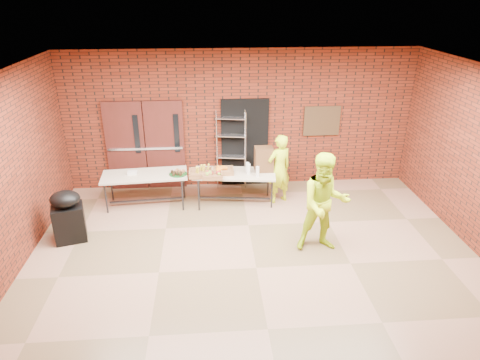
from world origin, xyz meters
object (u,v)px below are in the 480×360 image
object	(u,v)px
table_left	(145,177)
covered_grill	(68,216)
volunteer_woman	(279,169)
coffee_dispenser	(264,159)
wire_rack	(231,150)
volunteer_man	(325,203)
table_right	(234,175)

from	to	relation	value
table_left	covered_grill	distance (m)	1.83
table_left	volunteer_woman	bearing A→B (deg)	-4.72
table_left	coffee_dispenser	world-z (taller)	coffee_dispenser
wire_rack	volunteer_man	xyz separation A→B (m)	(1.48, -2.79, -0.01)
volunteer_woman	volunteer_man	xyz separation A→B (m)	(0.48, -1.95, 0.14)
volunteer_man	table_left	bearing A→B (deg)	150.50
table_left	volunteer_woman	size ratio (longest dim) A/B	1.19
wire_rack	table_left	world-z (taller)	wire_rack
covered_grill	coffee_dispenser	bearing A→B (deg)	4.18
table_right	coffee_dispenser	distance (m)	0.73
wire_rack	volunteer_woman	bearing A→B (deg)	-30.66
covered_grill	wire_rack	bearing A→B (deg)	18.39
wire_rack	table_right	size ratio (longest dim) A/B	1.01
coffee_dispenser	volunteer_man	size ratio (longest dim) A/B	0.28
table_right	coffee_dispenser	xyz separation A→B (m)	(0.65, 0.10, 0.32)
wire_rack	coffee_dispenser	xyz separation A→B (m)	(0.67, -0.76, 0.06)
volunteer_woman	table_right	bearing A→B (deg)	-24.01
table_left	covered_grill	world-z (taller)	covered_grill
wire_rack	coffee_dispenser	world-z (taller)	wire_rack
coffee_dispenser	volunteer_woman	size ratio (longest dim) A/B	0.33
table_right	volunteer_man	world-z (taller)	volunteer_man
covered_grill	volunteer_woman	xyz separation A→B (m)	(4.17, 1.28, 0.28)
wire_rack	table_left	bearing A→B (deg)	-147.02
wire_rack	volunteer_man	size ratio (longest dim) A/B	1.01
table_left	volunteer_woman	distance (m)	2.90
wire_rack	covered_grill	xyz separation A→B (m)	(-3.17, -2.13, -0.43)
table_left	coffee_dispenser	distance (m)	2.59
covered_grill	volunteer_man	size ratio (longest dim) A/B	0.54
volunteer_man	covered_grill	bearing A→B (deg)	172.60
table_left	covered_grill	size ratio (longest dim) A/B	1.84
covered_grill	volunteer_man	xyz separation A→B (m)	(4.65, -0.66, 0.42)
volunteer_woman	volunteer_man	size ratio (longest dim) A/B	0.84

